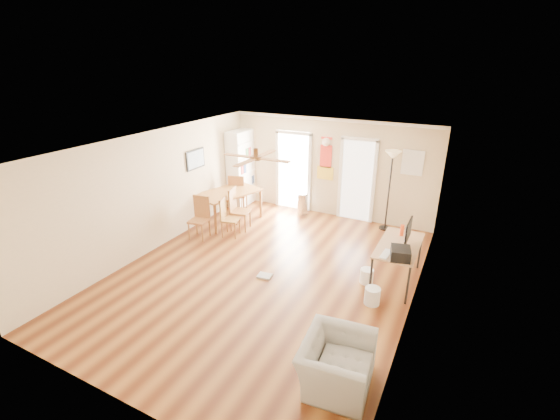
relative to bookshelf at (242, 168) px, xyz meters
The scene contains 30 objects.
floor 4.15m from the bookshelf, 51.17° to the right, with size 7.00×7.00×0.00m, color brown.
ceiling 4.29m from the bookshelf, 51.17° to the right, with size 5.50×7.00×0.00m, color silver, non-canonical shape.
wall_back 2.55m from the bookshelf, ahead, with size 5.50×0.04×2.60m, color beige, non-canonical shape.
wall_front 7.09m from the bookshelf, 69.21° to the right, with size 5.50×0.04×2.60m, color beige, non-canonical shape.
wall_left 3.14m from the bookshelf, 94.28° to the right, with size 0.04×7.00×2.60m, color beige, non-canonical shape.
wall_right 6.13m from the bookshelf, 30.69° to the right, with size 0.04×7.00×2.60m, color beige, non-canonical shape.
crown_molding 4.28m from the bookshelf, 51.17° to the right, with size 5.50×7.00×0.08m, color white, non-canonical shape.
kitchen_doorway 1.51m from the bookshelf, 13.79° to the left, with size 0.90×0.10×2.10m, color white, non-canonical shape.
bathroom_doorway 3.29m from the bookshelf, ahead, with size 0.80×0.10×2.10m, color white, non-canonical shape.
wall_decal 2.46m from the bookshelf, ahead, with size 0.46×0.03×1.10m, color red.
ac_grille 4.62m from the bookshelf, ahead, with size 0.50×0.04×0.60m, color white.
framed_poster 1.85m from the bookshelf, 96.91° to the right, with size 0.04×0.66×0.48m, color black.
ceiling_fan 4.46m from the bookshelf, 53.70° to the right, with size 1.24×1.24×0.20m, color #593819, non-canonical shape.
bookshelf is the anchor object (origin of this frame).
dining_table 1.46m from the bookshelf, 73.60° to the right, with size 0.96×1.60×0.80m, color #AA7937, non-canonical shape.
dining_chair_right_a 1.88m from the bookshelf, 59.41° to the right, with size 0.43×0.43×1.04m, color #A16634, non-canonical shape.
dining_chair_right_b 2.27m from the bookshelf, 65.21° to the right, with size 0.39×0.39×0.94m, color #AB7937, non-canonical shape.
dining_chair_near 2.52m from the bookshelf, 82.41° to the right, with size 0.41×0.41×1.00m, color #AB6A37, non-canonical shape.
dining_chair_far 0.79m from the bookshelf, 69.11° to the right, with size 0.43×0.43×1.05m, color #A46835, non-canonical shape.
trash_can 2.04m from the bookshelf, ahead, with size 0.28×0.28×0.60m, color #B8B8BA.
torchiere_lamp 4.14m from the bookshelf, ahead, with size 0.37×0.37×1.99m, color black, non-canonical shape.
computer_desk 5.38m from the bookshelf, 24.53° to the right, with size 0.72×1.45×0.77m, color #A87E5B, non-canonical shape.
imac 5.46m from the bookshelf, 24.11° to the right, with size 0.08×0.55×0.51m, color black, non-canonical shape.
keyboard 5.45m from the bookshelf, 29.89° to the right, with size 0.13×0.39×0.01m, color silver.
printer 5.68m from the bookshelf, 28.96° to the right, with size 0.33×0.38×0.20m, color black.
orange_bottle 5.15m from the bookshelf, 20.54° to the right, with size 0.07×0.07×0.22m, color #F94C16.
wastebasket_a 5.16m from the bookshelf, 30.19° to the right, with size 0.25×0.25×0.29m, color white.
wastebasket_b 5.70m from the bookshelf, 34.25° to the right, with size 0.27×0.27×0.31m, color silver.
floor_cloth 4.27m from the bookshelf, 51.95° to the right, with size 0.27×0.21×0.04m, color #9F9E99.
armchair 6.97m from the bookshelf, 47.68° to the right, with size 1.01×0.88×0.65m, color #9A9A95.
Camera 1 is at (3.25, -5.76, 4.04)m, focal length 24.53 mm.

